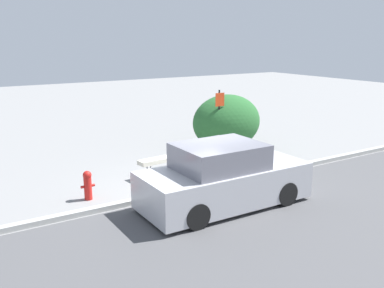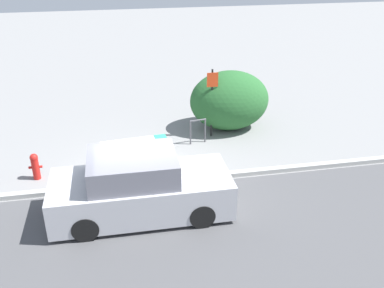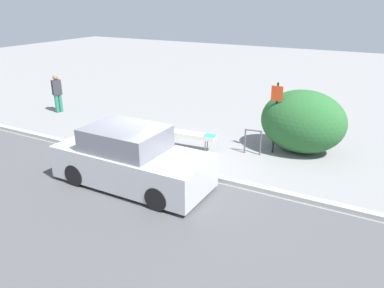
{
  "view_description": "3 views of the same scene",
  "coord_description": "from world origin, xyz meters",
  "px_view_note": "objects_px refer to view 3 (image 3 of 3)",
  "views": [
    {
      "loc": [
        -6.06,
        -9.25,
        4.03
      ],
      "look_at": [
        0.57,
        1.37,
        0.92
      ],
      "focal_mm": 40.0,
      "sensor_mm": 36.0,
      "label": 1
    },
    {
      "loc": [
        -0.58,
        -9.92,
        6.11
      ],
      "look_at": [
        1.45,
        0.6,
        0.81
      ],
      "focal_mm": 40.0,
      "sensor_mm": 36.0,
      "label": 2
    },
    {
      "loc": [
        5.58,
        -8.44,
        4.69
      ],
      "look_at": [
        0.89,
        0.15,
        0.86
      ],
      "focal_mm": 35.0,
      "sensor_mm": 36.0,
      "label": 3
    }
  ],
  "objects_px": {
    "bench": "(187,134)",
    "bike_rack": "(253,139)",
    "pedestrian": "(57,92)",
    "fire_hydrant": "(107,130)",
    "sign_post": "(276,112)",
    "parked_car_near": "(131,160)"
  },
  "relations": [
    {
      "from": "fire_hydrant",
      "to": "bench",
      "type": "bearing_deg",
      "value": 14.97
    },
    {
      "from": "bench",
      "to": "sign_post",
      "type": "distance_m",
      "value": 2.93
    },
    {
      "from": "bench",
      "to": "bike_rack",
      "type": "bearing_deg",
      "value": 11.05
    },
    {
      "from": "bench",
      "to": "parked_car_near",
      "type": "relative_size",
      "value": 0.47
    },
    {
      "from": "bike_rack",
      "to": "pedestrian",
      "type": "relative_size",
      "value": 0.5
    },
    {
      "from": "sign_post",
      "to": "pedestrian",
      "type": "xyz_separation_m",
      "value": [
        -9.64,
        0.02,
        -0.5
      ]
    },
    {
      "from": "bench",
      "to": "bike_rack",
      "type": "xyz_separation_m",
      "value": [
        2.05,
        0.61,
        0.0
      ]
    },
    {
      "from": "bench",
      "to": "parked_car_near",
      "type": "xyz_separation_m",
      "value": [
        -0.07,
        -2.9,
        0.2
      ]
    },
    {
      "from": "fire_hydrant",
      "to": "pedestrian",
      "type": "relative_size",
      "value": 0.47
    },
    {
      "from": "sign_post",
      "to": "pedestrian",
      "type": "relative_size",
      "value": 1.4
    },
    {
      "from": "bike_rack",
      "to": "parked_car_near",
      "type": "relative_size",
      "value": 0.2
    },
    {
      "from": "bench",
      "to": "sign_post",
      "type": "bearing_deg",
      "value": 16.16
    },
    {
      "from": "bike_rack",
      "to": "fire_hydrant",
      "type": "distance_m",
      "value": 5.0
    },
    {
      "from": "pedestrian",
      "to": "fire_hydrant",
      "type": "bearing_deg",
      "value": 88.65
    },
    {
      "from": "sign_post",
      "to": "parked_car_near",
      "type": "distance_m",
      "value": 4.81
    },
    {
      "from": "bench",
      "to": "pedestrian",
      "type": "distance_m",
      "value": 7.13
    },
    {
      "from": "bench",
      "to": "bike_rack",
      "type": "relative_size",
      "value": 2.42
    },
    {
      "from": "bench",
      "to": "pedestrian",
      "type": "xyz_separation_m",
      "value": [
        -7.05,
        1.06,
        0.38
      ]
    },
    {
      "from": "bike_rack",
      "to": "pedestrian",
      "type": "height_order",
      "value": "pedestrian"
    },
    {
      "from": "sign_post",
      "to": "parked_car_near",
      "type": "xyz_separation_m",
      "value": [
        -2.67,
        -3.94,
        -0.68
      ]
    },
    {
      "from": "bike_rack",
      "to": "bench",
      "type": "bearing_deg",
      "value": -163.43
    },
    {
      "from": "sign_post",
      "to": "fire_hydrant",
      "type": "height_order",
      "value": "sign_post"
    }
  ]
}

